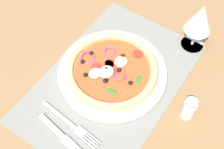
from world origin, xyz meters
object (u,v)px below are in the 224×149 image
wine_glass (200,19)px  pepper_shaker (189,109)px  knife (69,143)px  plate (112,73)px  fork (73,126)px  pizza (112,69)px

wine_glass → pepper_shaker: (20.93, 8.66, -7.02)cm
wine_glass → knife: bearing=-13.6°
plate → wine_glass: 26.64cm
knife → pepper_shaker: (-22.08, 19.10, 2.60)cm
wine_glass → fork: bearing=-17.5°
pepper_shaker → fork: bearing=-49.1°
plate → knife: 21.71cm
fork → pepper_shaker: (-18.18, 21.00, 2.63)cm
knife → pizza: bearing=106.0°
wine_glass → pepper_shaker: 23.72cm
pizza → fork: (17.64, 0.60, -2.30)cm
plate → pizza: bearing=-62.9°
knife → fork: bearing=125.4°
pizza → knife: 21.80cm
knife → plate: bearing=105.8°
pizza → pepper_shaker: size_ratio=3.56×
plate → pizza: pizza is taller
knife → wine_glass: bearing=85.7°
fork → knife: bearing=-58.5°
pizza → wine_glass: wine_glass is taller
plate → wine_glass: wine_glass is taller
fork → wine_glass: (-39.11, 12.34, 9.66)cm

